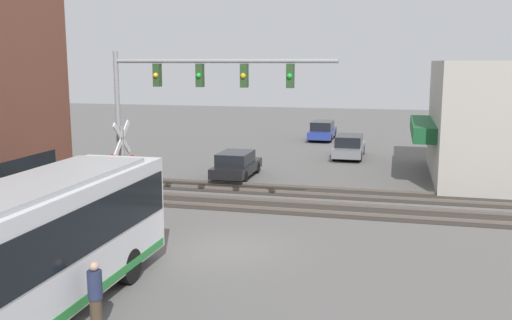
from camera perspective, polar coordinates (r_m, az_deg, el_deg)
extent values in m
plane|color=#605E5B|center=(19.38, -3.41, -8.86)|extent=(120.00, 120.00, 0.00)
cube|color=#19592D|center=(32.56, 16.34, 3.06)|extent=(7.23, 1.20, 0.80)
cube|color=silver|center=(14.00, -23.68, -9.15)|extent=(11.66, 2.55, 2.83)
cube|color=black|center=(13.88, -23.80, -7.49)|extent=(11.42, 2.59, 1.19)
cube|color=#288438|center=(14.44, -23.34, -13.85)|extent=(11.42, 2.58, 0.24)
cube|color=#A5A8AA|center=(13.62, -24.11, -3.26)|extent=(9.91, 2.17, 0.12)
cylinder|color=black|center=(17.27, -15.98, -9.84)|extent=(1.00, 2.57, 1.00)
cylinder|color=gray|center=(24.05, -13.58, 2.64)|extent=(0.20, 0.20, 6.62)
cylinder|color=gray|center=(22.17, -3.45, 9.86)|extent=(0.16, 8.91, 0.16)
cube|color=#284723|center=(23.11, -9.84, 8.36)|extent=(0.30, 0.27, 0.90)
sphere|color=yellow|center=(22.96, -10.01, 8.35)|extent=(0.20, 0.20, 0.20)
cube|color=#284723|center=(22.46, -5.63, 8.42)|extent=(0.30, 0.27, 0.90)
sphere|color=green|center=(22.30, -5.77, 8.41)|extent=(0.20, 0.20, 0.20)
cube|color=#284723|center=(21.93, -1.18, 8.44)|extent=(0.30, 0.27, 0.90)
sphere|color=yellow|center=(21.77, -1.30, 8.42)|extent=(0.20, 0.20, 0.20)
cube|color=#284723|center=(21.54, 3.45, 8.40)|extent=(0.30, 0.27, 0.90)
sphere|color=green|center=(21.38, 3.37, 8.39)|extent=(0.20, 0.20, 0.20)
cylinder|color=gray|center=(24.16, -13.14, -0.94)|extent=(0.14, 0.14, 3.60)
cube|color=white|center=(23.96, -13.26, 2.11)|extent=(1.41, 0.06, 1.41)
cube|color=white|center=(23.96, -13.26, 2.11)|extent=(1.41, 0.06, 1.41)
cylinder|color=#38383A|center=(24.08, -13.18, 0.23)|extent=(0.08, 0.90, 0.08)
sphere|color=red|center=(23.83, -12.27, 0.17)|extent=(0.28, 0.28, 0.28)
sphere|color=red|center=(24.24, -14.19, 0.25)|extent=(0.28, 0.28, 0.28)
cube|color=#332D28|center=(24.93, 0.68, -4.56)|extent=(2.60, 60.00, 0.03)
cube|color=#6B6056|center=(24.24, 0.29, -4.83)|extent=(0.07, 60.00, 0.15)
cube|color=#6B6056|center=(25.59, 1.05, -4.04)|extent=(0.07, 60.00, 0.15)
cube|color=#332D28|center=(27.97, 2.17, -2.98)|extent=(2.60, 60.00, 0.03)
cube|color=#6B6056|center=(27.27, 1.87, -3.18)|extent=(0.07, 60.00, 0.15)
cube|color=#6B6056|center=(28.64, 2.47, -2.55)|extent=(0.07, 60.00, 0.15)
cube|color=black|center=(30.94, -1.95, -0.79)|extent=(4.41, 1.80, 0.52)
cube|color=black|center=(30.63, -2.07, 0.21)|extent=(2.43, 1.62, 0.64)
cylinder|color=black|center=(32.27, -1.29, -0.70)|extent=(0.64, 1.82, 0.64)
cylinder|color=black|center=(29.69, -2.66, -1.63)|extent=(0.64, 1.82, 0.64)
cube|color=slate|center=(37.87, 9.30, 1.07)|extent=(4.85, 1.80, 0.57)
cube|color=black|center=(37.54, 9.30, 1.95)|extent=(2.67, 1.62, 0.67)
cylinder|color=black|center=(39.39, 9.47, 1.08)|extent=(0.64, 1.82, 0.64)
cylinder|color=black|center=(36.42, 9.10, 0.38)|extent=(0.64, 1.82, 0.64)
cube|color=navy|center=(46.29, 6.67, 2.71)|extent=(4.87, 1.80, 0.58)
cube|color=black|center=(45.97, 6.65, 3.46)|extent=(2.68, 1.62, 0.68)
cylinder|color=black|center=(47.80, 6.89, 2.66)|extent=(0.64, 1.82, 0.64)
cylinder|color=black|center=(44.83, 6.42, 2.20)|extent=(0.64, 1.82, 0.64)
cylinder|color=#473828|center=(14.17, -15.68, -14.69)|extent=(0.28, 0.28, 0.81)
cylinder|color=#262D4C|center=(13.89, -15.82, -11.91)|extent=(0.34, 0.34, 0.67)
sphere|color=tan|center=(13.73, -15.91, -10.18)|extent=(0.22, 0.22, 0.22)
cylinder|color=black|center=(23.59, -13.91, -4.66)|extent=(0.28, 0.28, 0.84)
cylinder|color=#4C4C51|center=(23.41, -13.98, -2.84)|extent=(0.34, 0.34, 0.70)
sphere|color=tan|center=(23.32, -14.03, -1.72)|extent=(0.23, 0.23, 0.23)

